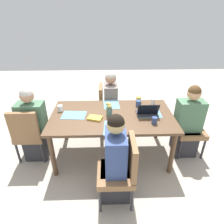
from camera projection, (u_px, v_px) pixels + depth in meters
ground_plane at (112, 153)px, 3.26m from camera, size 10.00×10.00×0.00m
dining_table at (112, 119)px, 2.94m from camera, size 1.85×1.04×0.75m
chair_head_left_left_near at (189, 124)px, 3.14m from camera, size 0.44×0.44×0.90m
person_head_left_left_near at (187, 125)px, 3.06m from camera, size 0.40×0.36×1.19m
chair_head_right_left_mid at (29, 132)px, 2.93m from camera, size 0.44×0.44×0.90m
person_head_right_left_mid at (34, 128)px, 2.99m from camera, size 0.40×0.36×1.19m
chair_far_left_far at (122, 168)px, 2.27m from camera, size 0.44×0.44×0.90m
person_far_left_far at (115, 163)px, 2.30m from camera, size 0.36×0.40×1.19m
chair_near_right_near at (107, 105)px, 3.74m from camera, size 0.44×0.44×0.90m
person_near_right_near at (111, 105)px, 3.68m from camera, size 0.36×0.40×1.19m
flower_vase at (109, 110)px, 2.82m from camera, size 0.10×0.10×0.22m
placemat_head_left_left_near at (149, 114)px, 2.93m from camera, size 0.37×0.27×0.00m
placemat_head_right_left_mid at (74, 115)px, 2.89m from camera, size 0.38×0.29×0.00m
placemat_far_left_far at (113, 128)px, 2.58m from camera, size 0.27×0.37×0.00m
placemat_near_right_near at (111, 104)px, 3.21m from camera, size 0.28×0.37×0.00m
laptop_head_left_left_near at (147, 112)px, 2.88m from camera, size 0.32×0.22×0.20m
coffee_mug_near_left at (154, 120)px, 2.66m from camera, size 0.08×0.08×0.10m
coffee_mug_near_right at (139, 100)px, 3.26m from camera, size 0.09×0.09×0.10m
coffee_mug_centre_left at (138, 104)px, 3.13m from camera, size 0.09×0.09×0.10m
coffee_mug_centre_right at (153, 102)px, 3.19m from camera, size 0.08×0.08×0.10m
coffee_mug_far_left at (60, 108)px, 2.99m from camera, size 0.08×0.08×0.10m
book_red_cover at (95, 118)px, 2.79m from camera, size 0.23×0.19×0.03m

